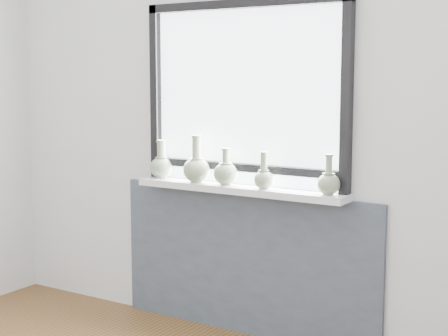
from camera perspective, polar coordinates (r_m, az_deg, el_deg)
The scene contains 9 objects.
back_wall at distance 3.97m, azimuth 1.99°, elevation 4.43°, with size 3.60×0.02×2.60m, color silver.
apron_panel at distance 4.09m, azimuth 1.72°, elevation -7.86°, with size 1.70×0.03×0.86m, color #47515E.
windowsill at distance 3.93m, azimuth 1.24°, elevation -1.76°, with size 1.32×0.18×0.04m, color white.
window at distance 3.94m, azimuth 1.73°, elevation 6.46°, with size 1.30×0.06×1.05m.
vase_a at distance 4.23m, azimuth -5.23°, elevation 0.23°, with size 0.14×0.14×0.24m.
vase_b at distance 4.04m, azimuth -2.32°, elevation 0.02°, with size 0.16×0.16×0.28m.
vase_c at distance 3.94m, azimuth 0.14°, elevation -0.36°, with size 0.14×0.14×0.21m.
vase_d at distance 3.81m, azimuth 3.32°, elevation -0.78°, with size 0.11×0.11×0.21m.
vase_e at distance 3.65m, azimuth 8.68°, elevation -1.16°, with size 0.12×0.12×0.22m.
Camera 1 is at (1.98, -1.63, 1.52)m, focal length 55.00 mm.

